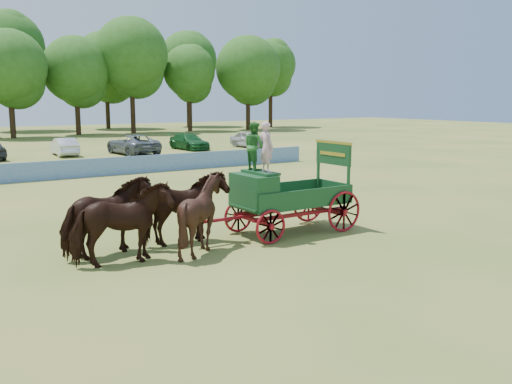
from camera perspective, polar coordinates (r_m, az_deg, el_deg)
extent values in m
plane|color=olive|center=(19.48, 8.62, -3.97)|extent=(160.00, 160.00, 0.00)
imported|color=black|center=(15.69, -13.33, -3.18)|extent=(2.75, 1.42, 2.25)
imported|color=black|center=(16.71, -14.63, -2.46)|extent=(2.88, 1.84, 2.25)
imported|color=black|center=(16.64, -5.55, -2.24)|extent=(2.17, 1.96, 2.25)
imported|color=black|center=(17.60, -7.22, -1.63)|extent=(2.68, 1.26, 2.25)
cube|color=maroon|center=(18.30, -0.23, -2.80)|extent=(0.12, 2.00, 0.12)
cube|color=maroon|center=(20.07, 6.97, -1.78)|extent=(0.12, 2.00, 0.12)
cube|color=maroon|center=(18.69, 4.55, -2.20)|extent=(3.80, 0.10, 0.12)
cube|color=maroon|center=(19.56, 2.58, -1.66)|extent=(3.80, 0.10, 0.12)
cube|color=maroon|center=(17.81, -2.66, -2.67)|extent=(2.80, 0.09, 0.09)
cube|color=#174622|center=(19.07, 3.55, -1.10)|extent=(3.80, 1.80, 0.10)
cube|color=#174622|center=(18.33, 5.21, -0.59)|extent=(3.80, 0.06, 0.55)
cube|color=#174622|center=(19.72, 2.03, 0.15)|extent=(3.80, 0.06, 0.55)
cube|color=#174622|center=(20.19, 7.83, 0.29)|extent=(0.06, 1.80, 0.55)
cube|color=#174622|center=(18.12, -0.23, 0.13)|extent=(0.85, 1.70, 1.05)
cube|color=#174622|center=(18.18, 0.43, 1.98)|extent=(0.55, 1.50, 0.08)
cube|color=#174622|center=(17.96, -1.24, -0.61)|extent=(0.10, 1.60, 0.65)
cube|color=#174622|center=(18.11, -0.76, -1.49)|extent=(0.55, 1.60, 0.06)
cube|color=#174622|center=(19.45, 9.25, 1.84)|extent=(0.08, 0.08, 1.80)
cube|color=#174622|center=(20.65, 6.25, 2.34)|extent=(0.08, 0.08, 1.80)
cube|color=#174622|center=(19.98, 7.74, 3.81)|extent=(0.07, 1.75, 0.75)
cube|color=gold|center=(19.94, 7.77, 4.95)|extent=(0.08, 1.80, 0.09)
cube|color=gold|center=(19.95, 7.65, 3.80)|extent=(0.02, 1.30, 0.12)
torus|color=maroon|center=(17.54, 1.47, -3.51)|extent=(1.09, 0.09, 1.09)
torus|color=maroon|center=(19.10, -1.79, -2.44)|extent=(1.09, 0.09, 1.09)
torus|color=maroon|center=(19.35, 8.79, -1.94)|extent=(1.39, 0.09, 1.39)
torus|color=maroon|center=(20.77, 5.28, -1.09)|extent=(1.39, 0.09, 1.39)
imported|color=#C798A8|center=(17.80, 1.06, 4.51)|extent=(0.38, 0.58, 1.58)
imported|color=#296E2A|center=(18.38, -0.17, 4.62)|extent=(0.59, 0.76, 1.55)
cube|color=#1D55A0|center=(34.35, -13.17, 2.59)|extent=(26.00, 0.08, 1.05)
imported|color=silver|center=(46.72, -18.61, 4.31)|extent=(1.70, 4.28, 1.39)
imported|color=slate|center=(46.54, -12.23, 4.69)|extent=(2.93, 5.81, 1.58)
imported|color=#144C1E|center=(49.89, -6.71, 5.02)|extent=(2.22, 4.81, 1.36)
imported|color=#B2B2B7|center=(51.52, -0.62, 5.29)|extent=(2.07, 4.47, 1.49)
cylinder|color=#382314|center=(68.81, -23.18, 6.74)|extent=(0.60, 0.60, 4.25)
sphere|color=#265115|center=(68.85, -23.50, 11.47)|extent=(8.08, 8.08, 8.08)
cylinder|color=#382314|center=(72.21, -17.38, 7.14)|extent=(0.60, 0.60, 4.21)
sphere|color=#265115|center=(72.25, -17.61, 11.62)|extent=(7.93, 7.93, 7.93)
cylinder|color=#382314|center=(73.78, -12.21, 7.82)|extent=(0.60, 0.60, 5.29)
sphere|color=#265115|center=(73.94, -12.41, 13.33)|extent=(9.12, 9.12, 9.12)
cylinder|color=#382314|center=(77.25, -6.63, 7.67)|extent=(0.60, 0.60, 4.30)
sphere|color=#265115|center=(77.29, -6.71, 11.95)|extent=(6.90, 6.90, 6.90)
cylinder|color=#382314|center=(79.67, -0.80, 7.88)|extent=(0.60, 0.60, 4.57)
sphere|color=#265115|center=(79.73, -0.81, 12.29)|extent=(8.87, 8.87, 8.87)
cylinder|color=#382314|center=(87.34, 1.46, 8.18)|extent=(0.60, 0.60, 5.07)
sphere|color=#265115|center=(87.45, 1.48, 12.64)|extent=(7.50, 7.50, 7.50)
cylinder|color=#382314|center=(83.47, -23.30, 7.67)|extent=(0.60, 0.60, 5.97)
sphere|color=#265115|center=(83.72, -23.67, 13.15)|extent=(9.63, 9.63, 9.63)
cylinder|color=#382314|center=(85.03, -14.60, 7.78)|extent=(0.60, 0.60, 4.89)
sphere|color=#265115|center=(85.13, -14.79, 12.19)|extent=(9.47, 9.47, 9.47)
cylinder|color=#382314|center=(89.39, -6.76, 8.26)|extent=(0.60, 0.60, 5.43)
sphere|color=#265115|center=(89.55, -6.85, 12.92)|extent=(8.88, 8.88, 8.88)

